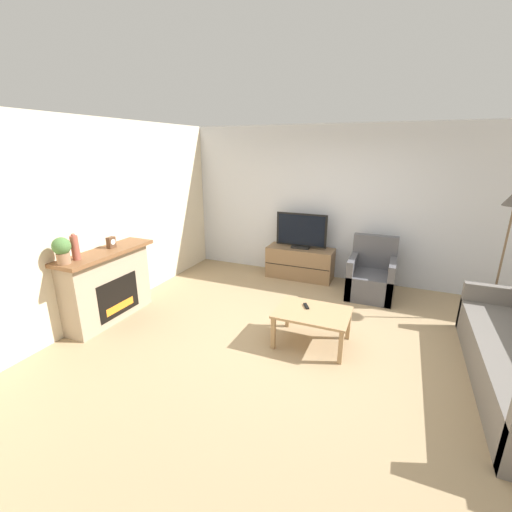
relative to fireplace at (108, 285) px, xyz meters
The scene contains 12 objects.
ground_plane 2.79m from the fireplace, 11.60° to the left, with size 24.00×24.00×0.00m, color #9E8460.
wall_back 4.04m from the fireplace, 47.02° to the left, with size 12.00×0.06×2.70m.
wall_left 1.02m from the fireplace, 110.71° to the left, with size 0.06×12.00×2.70m.
fireplace is the anchor object (origin of this frame).
mantel_vase_left 0.77m from the fireplace, 87.73° to the right, with size 0.09×0.09×0.33m.
mantel_clock 0.59m from the fireplace, 82.91° to the left, with size 0.08×0.11×0.15m.
potted_plant 0.90m from the fireplace, 88.40° to the right, with size 0.21×0.21×0.32m.
tv_stand 3.28m from the fireplace, 52.24° to the left, with size 1.20×0.47×0.57m.
tv 3.29m from the fireplace, 52.21° to the left, with size 0.92×0.18×0.64m.
armchair 4.00m from the fireplace, 34.59° to the left, with size 0.70×0.76×0.95m.
coffee_table 2.81m from the fireplace, ahead, with size 0.88×0.65×0.43m.
remote 2.72m from the fireplace, 11.83° to the left, with size 0.11×0.15×0.02m.
Camera 1 is at (0.89, -3.77, 2.31)m, focal length 24.00 mm.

